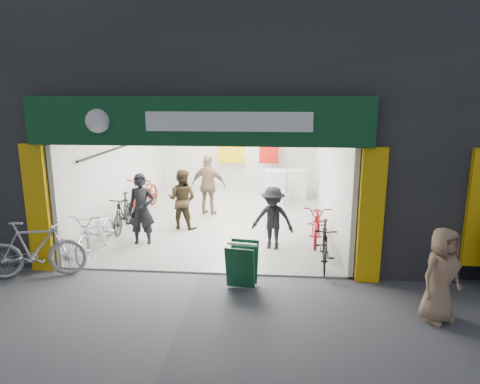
# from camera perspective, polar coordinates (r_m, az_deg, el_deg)

# --- Properties ---
(ground) EXTENTS (60.00, 60.00, 0.00)m
(ground) POSITION_cam_1_polar(r_m,az_deg,el_deg) (8.78, -5.23, -10.82)
(ground) COLOR #56565B
(ground) RESTS_ON ground
(building) EXTENTS (17.00, 10.27, 8.00)m
(building) POSITION_cam_1_polar(r_m,az_deg,el_deg) (12.93, 2.50, 16.42)
(building) COLOR #232326
(building) RESTS_ON ground
(bike_left_front) EXTENTS (0.70, 2.00, 1.05)m
(bike_left_front) POSITION_cam_1_polar(r_m,az_deg,el_deg) (10.08, -18.61, -5.10)
(bike_left_front) COLOR silver
(bike_left_front) RESTS_ON ground
(bike_left_midfront) EXTENTS (0.57, 1.66, 0.98)m
(bike_left_midfront) POSITION_cam_1_polar(r_m,az_deg,el_deg) (11.61, -15.31, -2.70)
(bike_left_midfront) COLOR black
(bike_left_midfront) RESTS_ON ground
(bike_left_midback) EXTENTS (0.81, 2.09, 1.08)m
(bike_left_midback) POSITION_cam_1_polar(r_m,az_deg,el_deg) (13.44, -12.42, -0.21)
(bike_left_midback) COLOR maroon
(bike_left_midback) RESTS_ON ground
(bike_left_back) EXTENTS (0.53, 1.59, 0.94)m
(bike_left_back) POSITION_cam_1_polar(r_m,az_deg,el_deg) (13.23, -12.71, -0.74)
(bike_left_back) COLOR silver
(bike_left_back) RESTS_ON ground
(bike_right_front) EXTENTS (0.59, 1.61, 0.95)m
(bike_right_front) POSITION_cam_1_polar(r_m,az_deg,el_deg) (9.10, 11.20, -6.95)
(bike_right_front) COLOR black
(bike_right_front) RESTS_ON ground
(bike_right_mid) EXTENTS (0.87, 1.91, 0.97)m
(bike_right_mid) POSITION_cam_1_polar(r_m,az_deg,el_deg) (10.61, 10.29, -3.96)
(bike_right_mid) COLOR maroon
(bike_right_mid) RESTS_ON ground
(bike_right_back) EXTENTS (0.65, 1.84, 1.08)m
(bike_right_back) POSITION_cam_1_polar(r_m,az_deg,el_deg) (14.21, 6.11, 0.74)
(bike_right_back) COLOR silver
(bike_right_back) RESTS_ON ground
(parked_bike) EXTENTS (2.01, 1.03, 1.16)m
(parked_bike) POSITION_cam_1_polar(r_m,az_deg,el_deg) (9.29, -25.66, -6.90)
(parked_bike) COLOR #A4A4A8
(parked_bike) RESTS_ON ground
(customer_a) EXTENTS (0.65, 0.45, 1.74)m
(customer_a) POSITION_cam_1_polar(r_m,az_deg,el_deg) (10.31, -12.99, -2.36)
(customer_a) COLOR black
(customer_a) RESTS_ON ground
(customer_b) EXTENTS (0.90, 0.77, 1.62)m
(customer_b) POSITION_cam_1_polar(r_m,az_deg,el_deg) (11.37, -7.73, -1.01)
(customer_b) COLOR #352918
(customer_b) RESTS_ON ground
(customer_c) EXTENTS (1.07, 0.77, 1.50)m
(customer_c) POSITION_cam_1_polar(r_m,az_deg,el_deg) (9.77, 4.38, -3.63)
(customer_c) COLOR black
(customer_c) RESTS_ON ground
(customer_d) EXTENTS (1.14, 0.66, 1.82)m
(customer_d) POSITION_cam_1_polar(r_m,az_deg,el_deg) (12.56, -4.21, 0.88)
(customer_d) COLOR #85674D
(customer_d) RESTS_ON ground
(pedestrian_near) EXTENTS (0.90, 0.81, 1.54)m
(pedestrian_near) POSITION_cam_1_polar(r_m,az_deg,el_deg) (7.48, 25.23, -10.01)
(pedestrian_near) COLOR #947156
(pedestrian_near) RESTS_ON ground
(sandwich_board) EXTENTS (0.61, 0.62, 0.83)m
(sandwich_board) POSITION_cam_1_polar(r_m,az_deg,el_deg) (8.04, 0.27, -9.53)
(sandwich_board) COLOR #0F3F24
(sandwich_board) RESTS_ON ground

